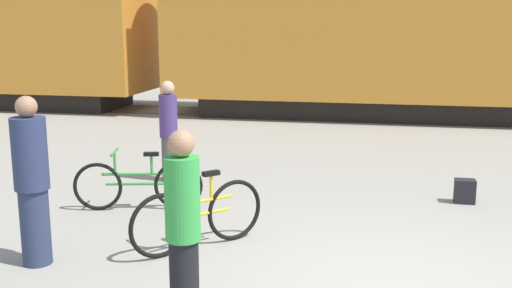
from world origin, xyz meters
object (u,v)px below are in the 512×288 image
(bicycle_yellow, at_px, (199,216))
(person_in_navy, at_px, (32,182))
(person_in_green, at_px, (183,227))
(person_in_purple, at_px, (169,130))
(freight_train, at_px, (387,12))
(backpack, at_px, (465,191))
(bicycle_green, at_px, (138,185))

(bicycle_yellow, distance_m, person_in_navy, 1.81)
(person_in_green, relative_size, person_in_purple, 1.03)
(bicycle_yellow, relative_size, person_in_navy, 0.70)
(freight_train, relative_size, backpack, 108.15)
(person_in_green, relative_size, backpack, 4.91)
(person_in_navy, bearing_deg, freight_train, 71.24)
(bicycle_green, bearing_deg, freight_train, 70.08)
(bicycle_green, height_order, person_in_green, person_in_green)
(freight_train, relative_size, person_in_navy, 20.54)
(person_in_navy, relative_size, backpack, 5.27)
(bicycle_yellow, bearing_deg, person_in_green, -77.05)
(freight_train, xyz_separation_m, person_in_purple, (-3.40, -7.54, -1.96))
(bicycle_green, distance_m, person_in_green, 3.35)
(person_in_green, bearing_deg, bicycle_green, 86.94)
(person_in_navy, bearing_deg, bicycle_yellow, 25.43)
(backpack, bearing_deg, freight_train, 98.04)
(freight_train, height_order, bicycle_yellow, freight_train)
(freight_train, relative_size, person_in_green, 22.02)
(person_in_navy, relative_size, person_in_green, 1.07)
(freight_train, height_order, person_in_purple, freight_train)
(freight_train, bearing_deg, bicycle_green, -109.92)
(freight_train, xyz_separation_m, person_in_navy, (-3.62, -11.07, -1.89))
(bicycle_green, xyz_separation_m, person_in_navy, (-0.33, -1.97, 0.54))
(bicycle_yellow, distance_m, backpack, 4.01)
(person_in_purple, bearing_deg, freight_train, 29.08)
(bicycle_green, bearing_deg, person_in_purple, 93.88)
(person_in_navy, bearing_deg, person_in_green, -26.00)
(person_in_green, distance_m, person_in_purple, 4.77)
(person_in_navy, height_order, backpack, person_in_navy)
(freight_train, distance_m, bicycle_yellow, 10.78)
(freight_train, distance_m, bicycle_green, 9.97)
(person_in_green, bearing_deg, person_in_navy, 122.43)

